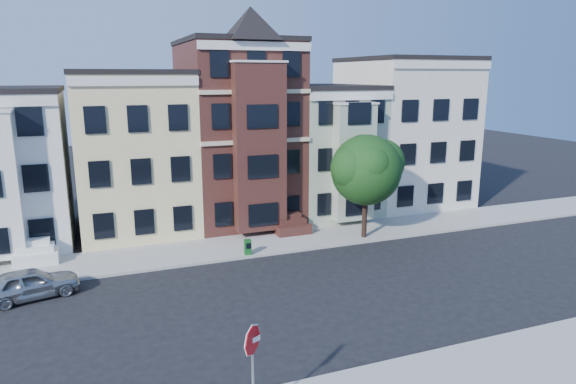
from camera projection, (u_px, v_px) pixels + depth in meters
name	position (u px, v px, depth m)	size (l,w,h in m)	color
ground	(325.00, 296.00, 23.74)	(120.00, 120.00, 0.00)	black
far_sidewalk	(269.00, 243.00, 30.99)	(60.00, 4.00, 0.15)	#9E9B93
house_yellow	(134.00, 153.00, 33.33)	(7.00, 9.00, 10.00)	beige
house_brown	(237.00, 134.00, 35.58)	(7.00, 9.00, 12.00)	#43201A
house_green	(322.00, 150.00, 38.21)	(6.00, 9.00, 9.00)	#9EAB93
house_cream	(403.00, 133.00, 40.45)	(8.00, 9.00, 11.00)	silver
street_tree	(366.00, 175.00, 31.02)	(6.77, 6.77, 7.87)	#1F5019
parked_car	(30.00, 284.00, 23.33)	(1.69, 4.19, 1.43)	#A3A7AC
newspaper_box	(248.00, 247.00, 28.69)	(0.38, 0.34, 0.85)	#166322
stop_sign	(253.00, 367.00, 14.61)	(0.94, 0.13, 3.41)	#AD040A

